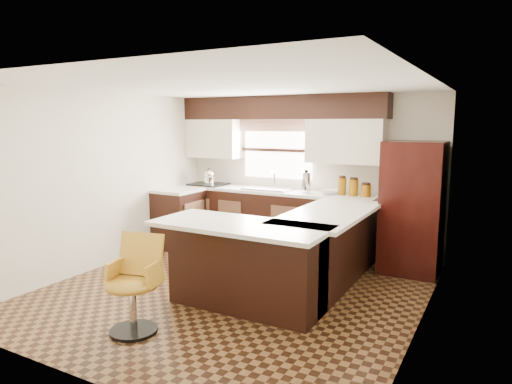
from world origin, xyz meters
The scene contains 30 objects.
floor centered at (0.00, 0.00, 0.00)m, with size 4.40×4.40×0.00m, color #49301A.
ceiling centered at (0.00, 0.00, 2.40)m, with size 4.40×4.40×0.00m, color silver.
wall_back centered at (0.00, 2.20, 1.20)m, with size 4.40×4.40×0.00m, color beige.
wall_front centered at (0.00, -2.20, 1.20)m, with size 4.40×4.40×0.00m, color beige.
wall_left centered at (-2.10, 0.00, 1.20)m, with size 4.40×4.40×0.00m, color beige.
wall_right centered at (2.10, 0.00, 1.20)m, with size 4.40×4.40×0.00m, color beige.
base_cab_back centered at (-0.45, 1.90, 0.45)m, with size 3.30×0.60×0.90m, color black.
base_cab_left centered at (-1.80, 1.25, 0.45)m, with size 0.60×0.70×0.90m, color black.
counter_back centered at (-0.45, 1.90, 0.92)m, with size 3.30×0.60×0.04m, color silver.
counter_left centered at (-1.80, 1.25, 0.92)m, with size 0.60×0.70×0.04m, color silver.
soffit centered at (-0.40, 2.03, 2.22)m, with size 3.40×0.35×0.36m, color black.
upper_cab_left centered at (-1.62, 2.03, 1.72)m, with size 0.94×0.35×0.64m, color beige.
upper_cab_right centered at (0.68, 2.03, 1.72)m, with size 1.14×0.35×0.64m, color beige.
window_pane centered at (-0.50, 2.18, 1.55)m, with size 1.20×0.02×0.90m, color white.
valance centered at (-0.50, 2.14, 1.94)m, with size 1.30×0.06×0.18m, color #D19B93.
sink centered at (-0.50, 1.88, 0.96)m, with size 0.75×0.45×0.03m, color #B2B2B7.
dishwasher centered at (0.55, 1.61, 0.43)m, with size 0.58×0.03×0.78m, color black.
cooktop centered at (-1.65, 1.88, 0.96)m, with size 0.58×0.50×0.03m, color black.
peninsula_long centered at (0.90, 0.62, 0.45)m, with size 0.60×1.95×0.90m, color black.
peninsula_return centered at (0.38, -0.35, 0.45)m, with size 1.65×0.60×0.90m, color black.
counter_pen_long centered at (0.95, 0.62, 0.92)m, with size 0.84×1.95×0.04m, color silver.
counter_pen_return centered at (0.35, -0.44, 0.92)m, with size 1.89×0.84×0.04m, color silver.
refrigerator centered at (1.70, 1.77, 0.88)m, with size 0.75×0.72×1.75m, color black.
bar_chair centered at (-0.27, -1.40, 0.47)m, with size 0.50×0.50×0.93m, color #C28C25, non-canonical shape.
kettle centered at (-1.63, 1.88, 1.10)m, with size 0.20×0.20×0.26m, color silver, non-canonical shape.
percolator centered at (0.12, 1.90, 1.10)m, with size 0.13×0.13×0.31m, color silver.
mixing_bowl centered at (0.49, 1.90, 0.98)m, with size 0.26×0.26×0.06m, color white.
canister_large centered at (0.68, 1.92, 1.07)m, with size 0.12×0.12×0.25m, color #825009.
canister_med centered at (0.85, 1.92, 1.06)m, with size 0.13×0.13×0.24m, color #825009.
canister_small centered at (1.03, 1.92, 1.03)m, with size 0.14×0.14×0.17m, color #825009.
Camera 1 is at (2.74, -4.44, 1.98)m, focal length 32.00 mm.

